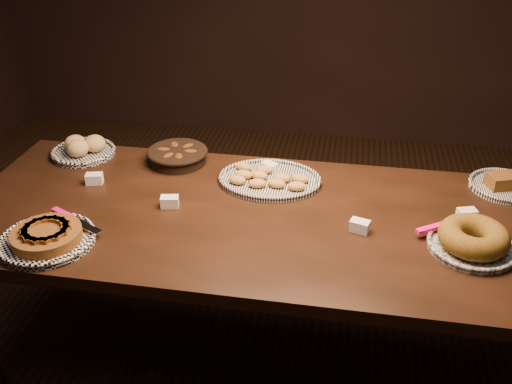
% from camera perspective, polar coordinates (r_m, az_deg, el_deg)
% --- Properties ---
extents(ground, '(5.00, 5.00, 0.00)m').
position_cam_1_polar(ground, '(2.71, 0.43, -15.84)').
color(ground, black).
rests_on(ground, ground).
extents(buffet_table, '(2.40, 1.00, 0.75)m').
position_cam_1_polar(buffet_table, '(2.27, 0.49, -3.83)').
color(buffet_table, black).
rests_on(buffet_table, ground).
extents(apple_tart_plate, '(0.36, 0.36, 0.07)m').
position_cam_1_polar(apple_tart_plate, '(2.19, -20.15, -4.25)').
color(apple_tart_plate, white).
rests_on(apple_tart_plate, buffet_table).
extents(madeleine_platter, '(0.44, 0.36, 0.05)m').
position_cam_1_polar(madeleine_platter, '(2.45, 1.28, 1.32)').
color(madeleine_platter, black).
rests_on(madeleine_platter, buffet_table).
extents(bundt_cake_plate, '(0.35, 0.35, 0.10)m').
position_cam_1_polar(bundt_cake_plate, '(2.15, 20.85, -4.49)').
color(bundt_cake_plate, black).
rests_on(bundt_cake_plate, buffet_table).
extents(croissant_basket, '(0.33, 0.33, 0.07)m').
position_cam_1_polar(croissant_basket, '(2.63, -7.85, 3.73)').
color(croissant_basket, black).
rests_on(croissant_basket, buffet_table).
extents(bread_roll_plate, '(0.30, 0.30, 0.09)m').
position_cam_1_polar(bread_roll_plate, '(2.80, -16.91, 4.18)').
color(bread_roll_plate, white).
rests_on(bread_roll_plate, buffet_table).
extents(loaf_plate, '(0.30, 0.30, 0.07)m').
position_cam_1_polar(loaf_plate, '(2.62, 23.65, 0.69)').
color(loaf_plate, black).
rests_on(loaf_plate, buffet_table).
extents(tent_cards, '(1.61, 0.48, 0.04)m').
position_cam_1_polar(tent_cards, '(2.31, 1.09, -0.43)').
color(tent_cards, white).
rests_on(tent_cards, buffet_table).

